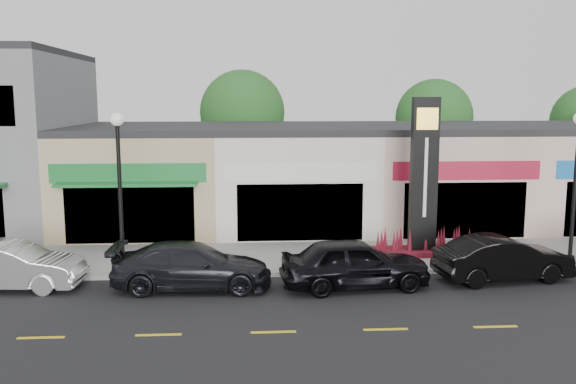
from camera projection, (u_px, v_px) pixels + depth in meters
name	position (u px, v px, depth m)	size (l,w,h in m)	color
ground	(365.00, 294.00, 19.20)	(120.00, 120.00, 0.00)	black
sidewalk	(344.00, 256.00, 23.48)	(52.00, 4.30, 0.15)	gray
curb	(353.00, 273.00, 21.26)	(52.00, 0.20, 0.15)	gray
shop_beige	(149.00, 175.00, 29.61)	(7.00, 10.85, 4.80)	tan
shop_cream	(292.00, 174.00, 30.06)	(7.00, 10.01, 4.80)	beige
shop_pink_w	(431.00, 173.00, 30.49)	(7.00, 10.01, 4.80)	beige
shop_pink_e	(567.00, 172.00, 30.93)	(7.00, 10.01, 4.80)	beige
tree_rear_west	(242.00, 113.00, 37.38)	(5.20, 5.20, 7.83)	#382619
tree_rear_mid	(434.00, 118.00, 38.19)	(4.80, 4.80, 7.29)	#382619
lamp_west_near	(119.00, 177.00, 20.64)	(0.44, 0.44, 5.47)	black
lamp_east_near	(576.00, 173.00, 21.64)	(0.44, 0.44, 5.47)	black
pylon_sign	(423.00, 200.00, 23.18)	(4.20, 1.30, 6.00)	#5B0F15
car_white_van	(10.00, 266.00, 19.61)	(4.62, 1.61, 1.52)	silver
car_dark_sedan	(192.00, 266.00, 19.65)	(5.13, 2.09, 1.49)	black
car_black_sedan	(355.00, 263.00, 19.72)	(4.81, 1.94, 1.64)	black
car_black_conv	(503.00, 259.00, 20.52)	(4.58, 1.60, 1.51)	black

